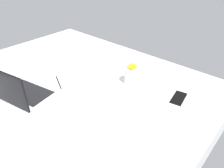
# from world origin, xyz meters

# --- Properties ---
(bed_mattress) EXTENTS (1.80, 1.40, 0.18)m
(bed_mattress) POSITION_xyz_m (0.00, 0.00, 0.09)
(bed_mattress) COLOR white
(bed_mattress) RESTS_ON ground
(laptop) EXTENTS (0.37, 0.29, 0.23)m
(laptop) POSITION_xyz_m (0.08, 0.33, 0.22)
(laptop) COLOR silver
(laptop) RESTS_ON bed_mattress
(snack_cup) EXTENTS (0.09, 0.10, 0.14)m
(snack_cup) POSITION_xyz_m (-0.30, -0.25, 0.24)
(snack_cup) COLOR silver
(snack_cup) RESTS_ON bed_mattress
(cell_phone) EXTENTS (0.09, 0.15, 0.01)m
(cell_phone) POSITION_xyz_m (-0.63, -0.29, 0.18)
(cell_phone) COLOR black
(cell_phone) RESTS_ON bed_mattress
(charger_cable) EXTENTS (0.16, 0.08, 0.01)m
(charger_cable) POSITION_xyz_m (0.06, 0.08, 0.18)
(charger_cable) COLOR black
(charger_cable) RESTS_ON bed_mattress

